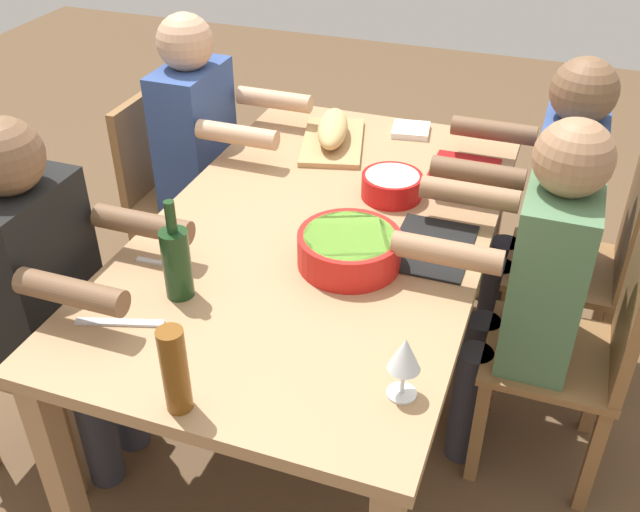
# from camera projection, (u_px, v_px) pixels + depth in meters

# --- Properties ---
(ground_plane) EXTENTS (8.00, 8.00, 0.00)m
(ground_plane) POSITION_uv_depth(u_px,v_px,m) (320.00, 397.00, 2.69)
(ground_plane) COLOR brown
(dining_table) EXTENTS (1.77, 1.03, 0.74)m
(dining_table) POSITION_uv_depth(u_px,v_px,m) (320.00, 248.00, 2.32)
(dining_table) COLOR #A87F56
(dining_table) RESTS_ON ground_plane
(chair_near_center) EXTENTS (0.40, 0.40, 0.85)m
(chair_near_center) POSITION_uv_depth(u_px,v_px,m) (583.00, 349.00, 2.19)
(chair_near_center) COLOR olive
(chair_near_center) RESTS_ON ground_plane
(diner_near_center) EXTENTS (0.41, 0.53, 1.20)m
(diner_near_center) POSITION_uv_depth(u_px,v_px,m) (532.00, 279.00, 2.12)
(diner_near_center) COLOR #2D2D38
(diner_near_center) RESTS_ON ground_plane
(chair_near_right) EXTENTS (0.40, 0.40, 0.85)m
(chair_near_right) POSITION_uv_depth(u_px,v_px,m) (591.00, 262.00, 2.56)
(chair_near_right) COLOR olive
(chair_near_right) RESTS_ON ground_plane
(diner_near_right) EXTENTS (0.41, 0.53, 1.20)m
(diner_near_right) POSITION_uv_depth(u_px,v_px,m) (548.00, 200.00, 2.49)
(diner_near_right) COLOR #2D2D38
(diner_near_right) RESTS_ON ground_plane
(chair_far_left) EXTENTS (0.40, 0.40, 0.85)m
(chair_far_left) POSITION_uv_depth(u_px,v_px,m) (14.00, 327.00, 2.27)
(chair_far_left) COLOR olive
(chair_far_left) RESTS_ON ground_plane
(diner_far_left) EXTENTS (0.41, 0.53, 1.20)m
(diner_far_left) POSITION_uv_depth(u_px,v_px,m) (49.00, 283.00, 2.10)
(diner_far_left) COLOR #2D2D38
(diner_far_left) RESTS_ON ground_plane
(chair_far_right) EXTENTS (0.40, 0.40, 0.85)m
(chair_far_right) POSITION_uv_depth(u_px,v_px,m) (170.00, 184.00, 3.03)
(chair_far_right) COLOR olive
(chair_far_right) RESTS_ON ground_plane
(diner_far_right) EXTENTS (0.41, 0.53, 1.20)m
(diner_far_right) POSITION_uv_depth(u_px,v_px,m) (205.00, 144.00, 2.86)
(diner_far_right) COLOR #2D2D38
(diner_far_right) RESTS_ON ground_plane
(serving_bowl_salad) EXTENTS (0.30, 0.30, 0.10)m
(serving_bowl_salad) POSITION_uv_depth(u_px,v_px,m) (349.00, 248.00, 2.07)
(serving_bowl_salad) COLOR red
(serving_bowl_salad) RESTS_ON dining_table
(serving_bowl_pasta) EXTENTS (0.20, 0.20, 0.08)m
(serving_bowl_pasta) POSITION_uv_depth(u_px,v_px,m) (392.00, 184.00, 2.40)
(serving_bowl_pasta) COLOR red
(serving_bowl_pasta) RESTS_ON dining_table
(cutting_board) EXTENTS (0.44, 0.31, 0.02)m
(cutting_board) POSITION_uv_depth(u_px,v_px,m) (333.00, 142.00, 2.75)
(cutting_board) COLOR tan
(cutting_board) RESTS_ON dining_table
(bread_loaf) EXTENTS (0.34, 0.19, 0.09)m
(bread_loaf) POSITION_uv_depth(u_px,v_px,m) (333.00, 128.00, 2.72)
(bread_loaf) COLOR tan
(bread_loaf) RESTS_ON cutting_board
(wine_bottle) EXTENTS (0.08, 0.08, 0.29)m
(wine_bottle) POSITION_uv_depth(u_px,v_px,m) (177.00, 261.00, 1.93)
(wine_bottle) COLOR #193819
(wine_bottle) RESTS_ON dining_table
(beer_bottle) EXTENTS (0.06, 0.06, 0.22)m
(beer_bottle) POSITION_uv_depth(u_px,v_px,m) (175.00, 370.00, 1.58)
(beer_bottle) COLOR brown
(beer_bottle) RESTS_ON dining_table
(wine_glass) EXTENTS (0.08, 0.08, 0.17)m
(wine_glass) POSITION_uv_depth(u_px,v_px,m) (405.00, 356.00, 1.61)
(wine_glass) COLOR silver
(wine_glass) RESTS_ON dining_table
(placemat_near_center) EXTENTS (0.32, 0.23, 0.01)m
(placemat_near_center) POSITION_uv_depth(u_px,v_px,m) (432.00, 247.00, 2.17)
(placemat_near_center) COLOR black
(placemat_near_center) RESTS_ON dining_table
(placemat_near_right) EXTENTS (0.32, 0.23, 0.01)m
(placemat_near_right) POSITION_uv_depth(u_px,v_px,m) (462.00, 174.00, 2.55)
(placemat_near_right) COLOR maroon
(placemat_near_right) RESTS_ON dining_table
(fork_far_left) EXTENTS (0.02, 0.17, 0.01)m
(fork_far_left) POSITION_uv_depth(u_px,v_px,m) (163.00, 264.00, 2.10)
(fork_far_left) COLOR silver
(fork_far_left) RESTS_ON dining_table
(carving_knife) EXTENTS (0.09, 0.23, 0.01)m
(carving_knife) POSITION_uv_depth(u_px,v_px,m) (120.00, 322.00, 1.88)
(carving_knife) COLOR silver
(carving_knife) RESTS_ON dining_table
(napkin_stack) EXTENTS (0.16, 0.16, 0.02)m
(napkin_stack) POSITION_uv_depth(u_px,v_px,m) (411.00, 130.00, 2.83)
(napkin_stack) COLOR white
(napkin_stack) RESTS_ON dining_table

